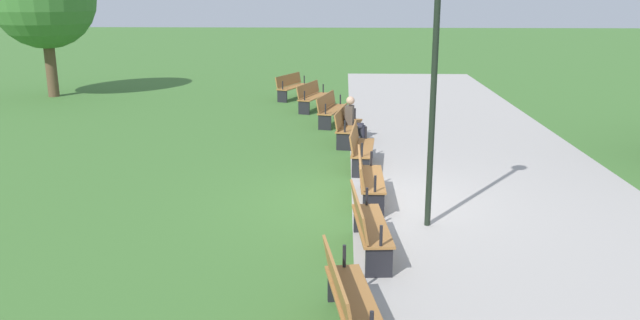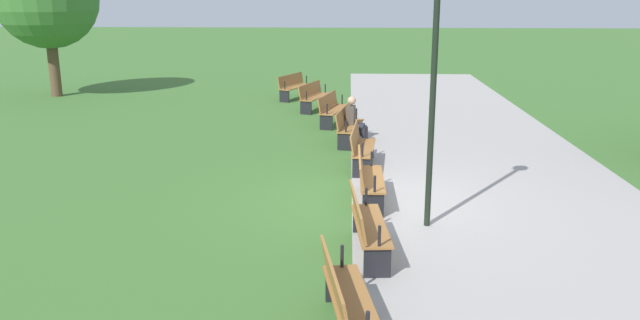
# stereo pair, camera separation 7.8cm
# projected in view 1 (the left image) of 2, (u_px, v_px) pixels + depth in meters

# --- Properties ---
(ground_plane) EXTENTS (120.00, 120.00, 0.00)m
(ground_plane) POSITION_uv_depth(u_px,v_px,m) (371.00, 202.00, 11.83)
(ground_plane) COLOR #3D6B2D
(path_paving) EXTENTS (38.47, 5.71, 0.01)m
(path_paving) POSITION_uv_depth(u_px,v_px,m) (505.00, 203.00, 11.74)
(path_paving) COLOR #A39E99
(path_paving) RESTS_ON ground
(bench_0) EXTENTS (1.86, 1.15, 0.89)m
(bench_0) POSITION_uv_depth(u_px,v_px,m) (292.00, 86.00, 23.13)
(bench_0) COLOR #996633
(bench_0) RESTS_ON ground
(bench_1) EXTENTS (1.87, 1.03, 0.89)m
(bench_1) POSITION_uv_depth(u_px,v_px,m) (312.00, 96.00, 20.92)
(bench_1) COLOR #996633
(bench_1) RESTS_ON ground
(bench_2) EXTENTS (1.88, 0.90, 0.89)m
(bench_2) POSITION_uv_depth(u_px,v_px,m) (330.00, 108.00, 18.66)
(bench_2) COLOR #996633
(bench_2) RESTS_ON ground
(bench_3) EXTENTS (1.87, 0.76, 0.89)m
(bench_3) POSITION_uv_depth(u_px,v_px,m) (347.00, 125.00, 16.36)
(bench_3) COLOR #996633
(bench_3) RESTS_ON ground
(bench_4) EXTENTS (1.85, 0.62, 0.89)m
(bench_4) POSITION_uv_depth(u_px,v_px,m) (360.00, 147.00, 14.04)
(bench_4) COLOR #996633
(bench_4) RESTS_ON ground
(bench_5) EXTENTS (1.82, 0.47, 0.89)m
(bench_5) POSITION_uv_depth(u_px,v_px,m) (368.00, 177.00, 11.71)
(bench_5) COLOR #996633
(bench_5) RESTS_ON ground
(bench_6) EXTENTS (1.85, 0.62, 0.89)m
(bench_6) POSITION_uv_depth(u_px,v_px,m) (367.00, 223.00, 9.39)
(bench_6) COLOR #996633
(bench_6) RESTS_ON ground
(bench_7) EXTENTS (1.87, 0.76, 0.89)m
(bench_7) POSITION_uv_depth(u_px,v_px,m) (348.00, 298.00, 7.09)
(bench_7) COLOR #996633
(bench_7) RESTS_ON ground
(person_seated) EXTENTS (0.39, 0.56, 1.20)m
(person_seated) POSITION_uv_depth(u_px,v_px,m) (353.00, 118.00, 16.42)
(person_seated) COLOR #4C4238
(person_seated) RESTS_ON ground
(lamp_post) EXTENTS (0.32, 0.32, 4.45)m
(lamp_post) POSITION_uv_depth(u_px,v_px,m) (436.00, 42.00, 9.85)
(lamp_post) COLOR black
(lamp_post) RESTS_ON ground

